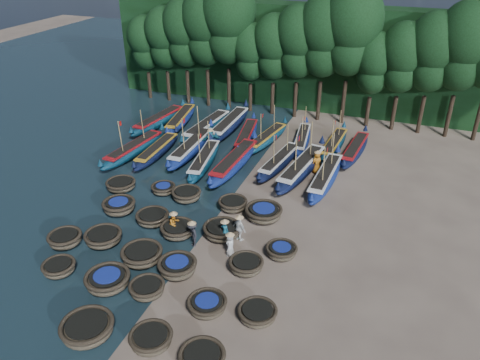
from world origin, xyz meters
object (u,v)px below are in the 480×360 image
(long_boat_2, at_px, (157,150))
(long_boat_15, at_px, (302,139))
(long_boat_3, at_px, (192,147))
(long_boat_7, at_px, (302,167))
(coracle_24, at_px, (264,212))
(coracle_5, at_px, (59,267))
(coracle_12, at_px, (142,255))
(coracle_21, at_px, (163,188))
(coracle_15, at_px, (119,206))
(coracle_10, at_px, (65,239))
(long_boat_8, at_px, (325,177))
(long_boat_1, at_px, (134,149))
(long_boat_13, at_px, (246,136))
(long_boat_16, at_px, (334,145))
(coracle_4, at_px, (202,358))
(coracle_11, at_px, (103,237))
(fisherman_4, at_px, (239,228))
(long_boat_4, at_px, (204,160))
(coracle_16, at_px, (153,217))
(fisherman_1, at_px, (225,230))
(coracle_19, at_px, (281,250))
(fisherman_2, at_px, (174,223))
(coracle_3, at_px, (151,339))
(coracle_2, at_px, (87,328))
(coracle_8, at_px, (207,304))
(coracle_18, at_px, (222,230))
(long_boat_17, at_px, (355,149))
(coracle_23, at_px, (233,204))
(coracle_14, at_px, (246,265))
(long_boat_9, at_px, (159,120))
(coracle_6, at_px, (108,280))
(coracle_17, at_px, (178,230))
(coracle_20, at_px, (121,185))
(long_boat_6, at_px, (280,161))
(long_boat_14, at_px, (267,138))
(coracle_7, at_px, (147,288))
(fisherman_3, at_px, (192,233))
(coracle_9, at_px, (257,313))
(long_boat_11, at_px, (207,127))
(long_boat_10, at_px, (181,119))
(coracle_13, at_px, (177,267))
(fisherman_0, at_px, (230,244))

(long_boat_2, distance_m, long_boat_15, 12.23)
(long_boat_3, height_order, long_boat_7, long_boat_7)
(long_boat_15, bearing_deg, coracle_24, -95.20)
(coracle_5, relative_size, coracle_12, 0.88)
(coracle_21, relative_size, coracle_24, 0.66)
(coracle_12, bearing_deg, coracle_15, 136.07)
(coracle_10, bearing_deg, long_boat_8, 44.88)
(coracle_15, height_order, long_boat_1, long_boat_1)
(long_boat_13, relative_size, long_boat_16, 1.03)
(coracle_4, bearing_deg, coracle_12, 139.22)
(coracle_11, relative_size, long_boat_8, 0.30)
(fisherman_4, bearing_deg, long_boat_1, -7.17)
(long_boat_13, bearing_deg, long_boat_3, -139.83)
(long_boat_4, distance_m, long_boat_8, 9.40)
(coracle_16, bearing_deg, fisherman_1, -3.55)
(coracle_19, height_order, coracle_24, coracle_24)
(long_boat_13, height_order, fisherman_2, fisherman_2)
(coracle_3, bearing_deg, long_boat_13, 99.17)
(long_boat_2, height_order, long_boat_8, long_boat_8)
(coracle_2, relative_size, coracle_8, 1.25)
(coracle_2, bearing_deg, coracle_18, 73.61)
(coracle_18, xyz_separation_m, long_boat_17, (5.81, 14.31, 0.08))
(long_boat_17, bearing_deg, coracle_19, -92.24)
(fisherman_1, distance_m, fisherman_2, 3.23)
(coracle_23, distance_m, long_boat_13, 11.11)
(coracle_15, xyz_separation_m, long_boat_16, (11.34, 14.53, 0.01))
(coracle_12, distance_m, coracle_21, 7.63)
(coracle_14, relative_size, long_boat_9, 0.26)
(long_boat_2, bearing_deg, coracle_16, -64.00)
(coracle_6, xyz_separation_m, fisherman_4, (4.93, 6.26, 0.43))
(coracle_17, distance_m, coracle_20, 7.31)
(coracle_16, xyz_separation_m, fisherman_2, (1.85, -0.56, 0.41))
(coracle_19, relative_size, long_boat_6, 0.29)
(long_boat_2, bearing_deg, long_boat_15, 29.43)
(fisherman_2, bearing_deg, coracle_15, 103.21)
(long_boat_14, bearing_deg, coracle_21, -102.23)
(long_boat_9, bearing_deg, coracle_7, -55.12)
(coracle_10, xyz_separation_m, fisherman_3, (7.04, 2.59, 0.41))
(coracle_9, bearing_deg, long_boat_6, 102.52)
(long_boat_11, xyz_separation_m, long_boat_17, (13.20, 0.03, -0.08))
(coracle_20, relative_size, fisherman_4, 1.13)
(long_boat_6, relative_size, fisherman_3, 4.18)
(long_boat_9, relative_size, long_boat_16, 1.12)
(long_boat_10, bearing_deg, long_boat_2, -88.49)
(coracle_13, relative_size, fisherman_2, 1.26)
(coracle_14, relative_size, long_boat_17, 0.29)
(long_boat_8, bearing_deg, fisherman_0, -106.05)
(coracle_21, relative_size, long_boat_13, 0.23)
(fisherman_3, bearing_deg, coracle_14, 29.09)
(coracle_14, xyz_separation_m, coracle_21, (-8.29, 5.88, -0.06))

